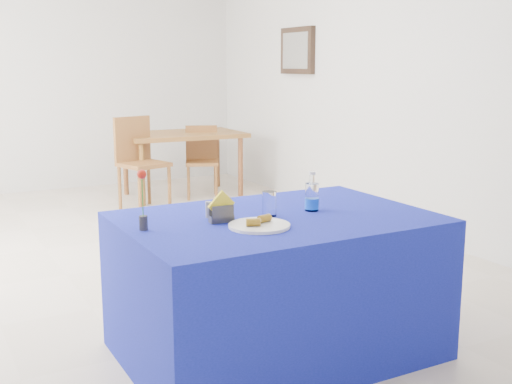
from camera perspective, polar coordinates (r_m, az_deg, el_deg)
floor at (r=5.16m, az=-10.51°, el=-6.32°), size 7.00×7.00×0.00m
room_shell at (r=4.93m, az=-11.25°, el=13.44°), size 7.00×7.00×7.00m
picture_frame at (r=7.44m, az=3.70°, el=12.43°), size 0.06×0.64×0.52m
picture_art at (r=7.43m, az=3.54°, el=12.43°), size 0.02×0.52×0.40m
plate at (r=3.14m, az=0.29°, el=-3.00°), size 0.30×0.30×0.01m
drinking_glass at (r=3.36m, az=1.20°, el=-1.04°), size 0.08×0.08×0.13m
salt_shaker at (r=3.33m, az=-4.24°, el=-1.57°), size 0.03×0.03×0.08m
pepper_shaker at (r=3.33m, az=-3.40°, el=-1.56°), size 0.03×0.03×0.08m
blue_table at (r=3.48m, az=1.81°, el=-8.26°), size 1.60×1.10×0.76m
water_bottle at (r=3.49m, az=4.99°, el=-0.52°), size 0.08×0.08×0.21m
napkin_holder at (r=3.23m, az=-3.10°, el=-1.85°), size 0.15×0.06×0.16m
rose_vase at (r=3.10m, az=-10.04°, el=-0.86°), size 0.05×0.05×0.29m
oak_table at (r=7.67m, az=-6.59°, el=4.69°), size 1.42×0.95×0.76m
chair_bg_left at (r=7.05m, az=-10.39°, el=3.17°), size 0.55×0.55×0.99m
chair_bg_right at (r=7.62m, az=-4.85°, el=3.21°), size 0.49×0.49×0.84m
banana_pieces at (r=3.13m, az=0.27°, el=-2.53°), size 0.16×0.10×0.04m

